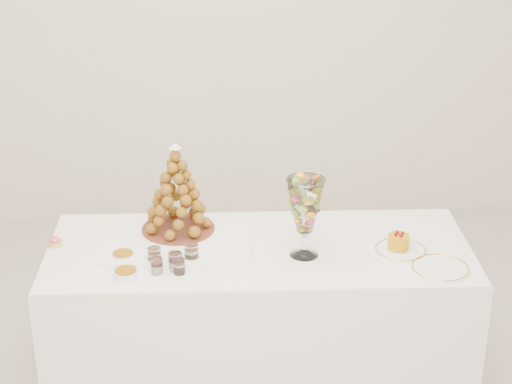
{
  "coord_description": "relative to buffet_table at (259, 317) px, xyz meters",
  "views": [
    {
      "loc": [
        -0.07,
        -2.99,
        2.36
      ],
      "look_at": [
        0.12,
        0.22,
        0.94
      ],
      "focal_mm": 60.0,
      "sensor_mm": 36.0,
      "label": 1
    }
  ],
  "objects": [
    {
      "name": "macaron_vase",
      "position": [
        0.18,
        -0.07,
        0.56
      ],
      "size": [
        0.16,
        0.16,
        0.34
      ],
      "color": "white",
      "rests_on": "buffet_table"
    },
    {
      "name": "pink_tart",
      "position": [
        -0.86,
        0.07,
        0.36
      ],
      "size": [
        0.06,
        0.06,
        0.04
      ],
      "color": "tan",
      "rests_on": "buffet_table"
    },
    {
      "name": "verrine_e",
      "position": [
        -0.33,
        -0.2,
        0.37
      ],
      "size": [
        0.05,
        0.05,
        0.06
      ],
      "primitive_type": "cylinder",
      "rotation": [
        0.0,
        0.0,
        -0.08
      ],
      "color": "white",
      "rests_on": "buffet_table"
    },
    {
      "name": "verrine_b",
      "position": [
        -0.35,
        -0.17,
        0.38
      ],
      "size": [
        0.06,
        0.06,
        0.07
      ],
      "primitive_type": "cylinder",
      "rotation": [
        0.0,
        0.0,
        0.03
      ],
      "color": "white",
      "rests_on": "buffet_table"
    },
    {
      "name": "mousse_cake",
      "position": [
        0.58,
        -0.06,
        0.38
      ],
      "size": [
        0.09,
        0.09,
        0.08
      ],
      "color": "#C58409",
      "rests_on": "cake_plate"
    },
    {
      "name": "lace_tray",
      "position": [
        -0.34,
        0.06,
        0.35
      ],
      "size": [
        0.67,
        0.53,
        0.02
      ],
      "primitive_type": "cube",
      "rotation": [
        0.0,
        0.0,
        -0.11
      ],
      "color": "white",
      "rests_on": "buffet_table"
    },
    {
      "name": "ramekin_front",
      "position": [
        -0.54,
        -0.22,
        0.36
      ],
      "size": [
        0.1,
        0.1,
        0.03
      ],
      "primitive_type": "cylinder",
      "color": "white",
      "rests_on": "buffet_table"
    },
    {
      "name": "verrine_d",
      "position": [
        -0.42,
        -0.19,
        0.37
      ],
      "size": [
        0.05,
        0.05,
        0.06
      ],
      "primitive_type": "cylinder",
      "rotation": [
        0.0,
        0.0,
        -0.07
      ],
      "color": "white",
      "rests_on": "buffet_table"
    },
    {
      "name": "croquembouche",
      "position": [
        -0.34,
        0.15,
        0.55
      ],
      "size": [
        0.33,
        0.33,
        0.4
      ],
      "rotation": [
        0.0,
        0.0,
        -0.32
      ],
      "color": "brown",
      "rests_on": "lace_tray"
    },
    {
      "name": "spare_plate",
      "position": [
        0.72,
        -0.23,
        0.35
      ],
      "size": [
        0.24,
        0.24,
        0.01
      ],
      "primitive_type": "cylinder",
      "color": "white",
      "rests_on": "buffet_table"
    },
    {
      "name": "ramekin_back",
      "position": [
        -0.56,
        -0.08,
        0.36
      ],
      "size": [
        0.1,
        0.1,
        0.03
      ],
      "primitive_type": "cylinder",
      "color": "white",
      "rests_on": "buffet_table"
    },
    {
      "name": "buffet_table",
      "position": [
        0.0,
        0.0,
        0.0
      ],
      "size": [
        1.81,
        0.76,
        0.68
      ],
      "rotation": [
        0.0,
        0.0,
        -0.02
      ],
      "color": "white",
      "rests_on": "ground"
    },
    {
      "name": "cake_plate",
      "position": [
        0.59,
        -0.07,
        0.35
      ],
      "size": [
        0.22,
        0.22,
        0.01
      ],
      "primitive_type": "cylinder",
      "color": "white",
      "rests_on": "buffet_table"
    },
    {
      "name": "verrine_c",
      "position": [
        -0.28,
        -0.11,
        0.38
      ],
      "size": [
        0.06,
        0.06,
        0.08
      ],
      "primitive_type": "cylinder",
      "rotation": [
        0.0,
        0.0,
        0.05
      ],
      "color": "white",
      "rests_on": "buffet_table"
    },
    {
      "name": "verrine_a",
      "position": [
        -0.43,
        -0.12,
        0.38
      ],
      "size": [
        0.07,
        0.07,
        0.07
      ],
      "primitive_type": "cylinder",
      "rotation": [
        0.0,
        0.0,
        -0.26
      ],
      "color": "white",
      "rests_on": "buffet_table"
    }
  ]
}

